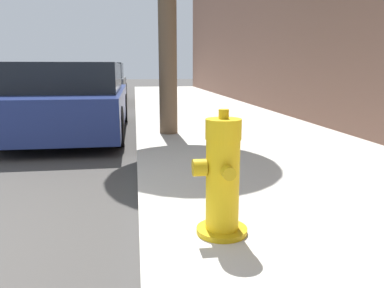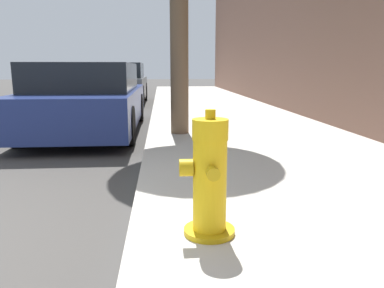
# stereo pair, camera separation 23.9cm
# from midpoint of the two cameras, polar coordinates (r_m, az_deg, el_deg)

# --- Properties ---
(fire_hydrant) EXTENTS (0.36, 0.36, 0.81)m
(fire_hydrant) POSITION_cam_midpoint_polar(r_m,az_deg,el_deg) (2.37, 5.53, -5.43)
(fire_hydrant) COLOR #C39C11
(fire_hydrant) RESTS_ON sidewalk_slab
(parked_car_near) EXTENTS (1.86, 4.45, 1.28)m
(parked_car_near) POSITION_cam_midpoint_polar(r_m,az_deg,el_deg) (7.25, -14.58, 6.66)
(parked_car_near) COLOR navy
(parked_car_near) RESTS_ON ground_plane
(parked_car_mid) EXTENTS (1.74, 3.93, 1.36)m
(parked_car_mid) POSITION_cam_midpoint_polar(r_m,az_deg,el_deg) (13.06, -10.45, 8.99)
(parked_car_mid) COLOR #4C5156
(parked_car_mid) RESTS_ON ground_plane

